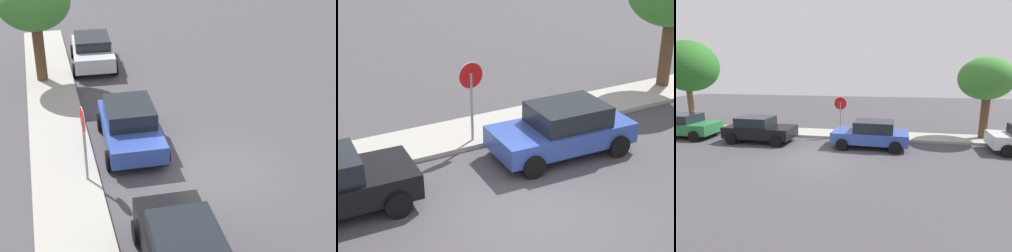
# 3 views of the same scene
# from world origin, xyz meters

# --- Properties ---
(ground_plane) EXTENTS (60.00, 60.00, 0.00)m
(ground_plane) POSITION_xyz_m (0.00, 0.00, 0.00)
(ground_plane) COLOR #423F44
(sidewalk_curb) EXTENTS (32.00, 2.03, 0.14)m
(sidewalk_curb) POSITION_xyz_m (0.00, 4.71, 0.07)
(sidewalk_curb) COLOR #9E9B93
(sidewalk_curb) RESTS_ON ground_plane
(stop_sign) EXTENTS (0.80, 0.08, 2.54)m
(stop_sign) POSITION_xyz_m (0.23, 4.06, 1.75)
(stop_sign) COLOR gray
(stop_sign) RESTS_ON ground_plane
(parked_car_blue) EXTENTS (4.11, 2.17, 1.47)m
(parked_car_blue) POSITION_xyz_m (2.25, 2.33, 0.75)
(parked_car_blue) COLOR #2D479E
(parked_car_blue) RESTS_ON ground_plane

